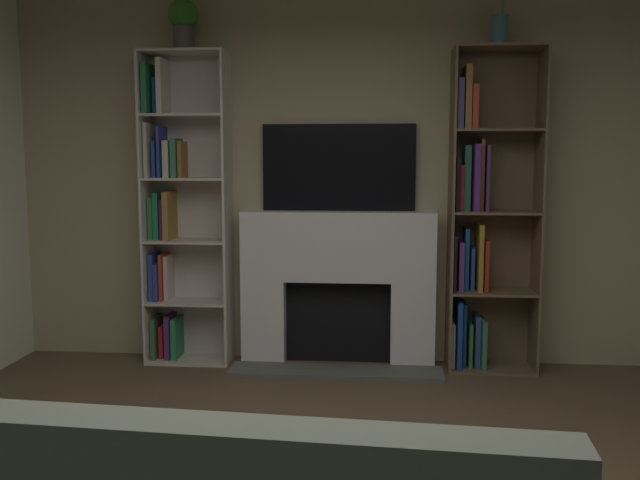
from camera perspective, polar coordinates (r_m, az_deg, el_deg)
name	(u,v)px	position (r m, az deg, el deg)	size (l,w,h in m)	color
wall_back_accent	(339,171)	(5.16, 1.62, 5.72)	(4.99, 0.06, 2.86)	tan
fireplace	(338,283)	(5.09, 1.50, -3.63)	(1.53, 0.53, 1.14)	white
tv	(339,168)	(5.10, 1.59, 6.04)	(1.13, 0.06, 0.64)	black
bookshelf_left	(179,211)	(5.24, -11.68, 2.35)	(0.63, 0.31, 2.30)	beige
bookshelf_right	(482,219)	(5.07, 13.28, 1.67)	(0.63, 0.34, 2.30)	brown
potted_plant	(183,21)	(5.26, -11.31, 17.45)	(0.22, 0.22, 0.37)	#554F51
vase_with_flowers	(500,27)	(5.11, 14.72, 16.76)	(0.11, 0.11, 0.42)	teal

